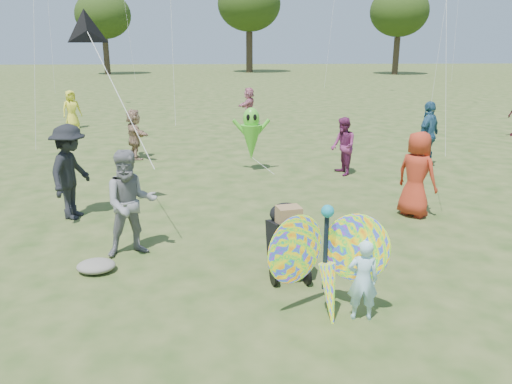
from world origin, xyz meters
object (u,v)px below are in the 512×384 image
adult_man (131,203)px  jogging_stroller (288,235)px  child_girl (363,280)px  crowd_b (71,172)px  crowd_e (343,146)px  crowd_c (428,135)px  butterfly_kite (327,263)px  crowd_g (72,110)px  crowd_j (249,106)px  alien_kite (251,136)px  crowd_a (417,174)px  crowd_d (134,134)px

adult_man → jogging_stroller: bearing=-37.1°
jogging_stroller → child_girl: bearing=-71.9°
crowd_b → crowd_e: 6.85m
crowd_c → butterfly_kite: size_ratio=1.07×
crowd_g → crowd_e: bearing=-75.1°
crowd_b → crowd_c: size_ratio=1.01×
crowd_j → alien_kite: size_ratio=0.90×
adult_man → crowd_a: bearing=-1.0°
crowd_g → crowd_b: bearing=-108.2°
crowd_e → adult_man: bearing=-51.2°
crowd_b → crowd_c: 9.39m
crowd_e → jogging_stroller: bearing=-28.7°
crowd_g → crowd_j: bearing=-28.1°
crowd_g → jogging_stroller: size_ratio=1.41×
adult_man → alien_kite: size_ratio=1.01×
adult_man → crowd_g: 13.84m
child_girl → butterfly_kite: bearing=-5.2°
crowd_b → alien_kite: size_ratio=1.08×
child_girl → adult_man: adult_man is taller
crowd_c → child_girl: bearing=18.9°
alien_kite → child_girl: bearing=-82.3°
crowd_c → crowd_d: crowd_c is taller
child_girl → crowd_g: crowd_g is taller
crowd_b → crowd_j: crowd_b is taller
crowd_a → crowd_g: size_ratio=1.11×
crowd_d → crowd_g: crowd_g is taller
crowd_d → crowd_c: bearing=-128.0°
crowd_j → butterfly_kite: bearing=24.1°
adult_man → child_girl: bearing=-52.5°
crowd_c → alien_kite: size_ratio=1.07×
crowd_c → alien_kite: (-4.91, -0.14, 0.04)m
crowd_c → crowd_e: size_ratio=1.22×
crowd_b → crowd_e: size_ratio=1.23×
adult_man → butterfly_kite: bearing=-55.5°
child_girl → jogging_stroller: (-0.78, 1.37, 0.08)m
crowd_d → jogging_stroller: crowd_d is taller
child_girl → crowd_d: size_ratio=0.71×
crowd_a → crowd_c: crowd_c is taller
adult_man → crowd_a: 5.58m
crowd_g → child_girl: bearing=-96.8°
adult_man → crowd_d: bearing=81.4°
crowd_e → crowd_g: crowd_g is taller
crowd_a → crowd_d: bearing=11.4°
crowd_e → butterfly_kite: (-1.80, -7.11, -0.02)m
child_girl → alien_kite: (-1.03, 7.69, 0.44)m
crowd_d → jogging_stroller: (3.68, -8.05, -0.14)m
crowd_e → crowd_d: bearing=-119.3°
crowd_j → adult_man: bearing=12.8°
crowd_b → alien_kite: crowd_b is taller
child_girl → crowd_e: size_ratio=0.70×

